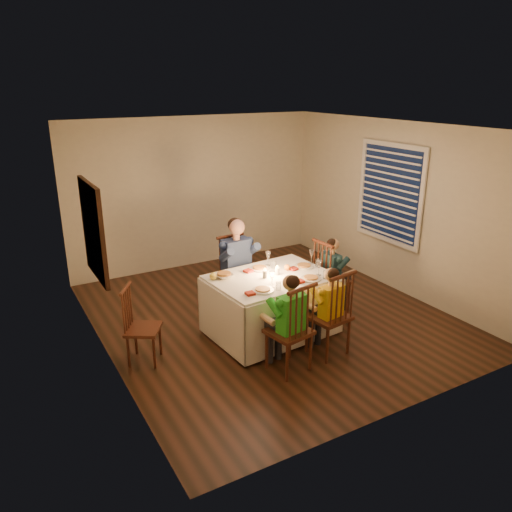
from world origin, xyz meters
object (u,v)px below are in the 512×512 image
child_yellow (327,352)px  chair_near_left (288,369)px  chair_adult (238,309)px  chair_near_right (327,352)px  dining_table (271,293)px  chair_end (330,311)px  chair_extra (146,361)px  child_teal (330,311)px  serving_bowl (224,276)px  adult (238,309)px  child_green (288,369)px

child_yellow → chair_near_left: bearing=-1.4°
chair_adult → chair_near_right: 1.66m
dining_table → chair_end: (1.07, 0.12, -0.57)m
chair_adult → chair_extra: chair_adult is taller
child_teal → serving_bowl: size_ratio=5.11×
chair_adult → serving_bowl: size_ratio=5.04×
chair_near_left → chair_extra: (-1.37, 0.99, 0.00)m
chair_near_left → serving_bowl: size_ratio=5.04×
chair_end → child_yellow: 1.16m
chair_end → adult: 1.33m
dining_table → adult: (-0.04, 0.84, -0.57)m
dining_table → child_yellow: (0.33, -0.77, -0.57)m
dining_table → chair_near_right: 1.02m
chair_extra → child_green: 1.69m
chair_extra → child_green: (1.37, -0.99, 0.00)m
dining_table → chair_near_left: (-0.28, -0.85, -0.57)m
dining_table → chair_near_right: dining_table is taller
chair_near_right → child_yellow: (0.00, 0.00, 0.00)m
chair_near_left → chair_end: bearing=-154.4°
child_yellow → adult: bearing=-85.4°
chair_near_left → chair_end: (1.36, 0.97, 0.00)m
adult → child_yellow: adult is taller
chair_near_left → adult: size_ratio=0.80×
child_yellow → child_teal: size_ratio=1.00×
adult → chair_near_right: bearing=-79.8°
dining_table → chair_extra: 1.75m
chair_adult → adult: 0.00m
chair_near_right → chair_extra: (-1.99, 0.91, 0.00)m
dining_table → chair_adult: dining_table is taller
chair_extra → child_teal: bearing=-58.2°
chair_end → child_green: bearing=122.9°
child_yellow → chair_adult: bearing=-85.4°
chair_end → child_yellow: bearing=137.6°
chair_extra → child_green: size_ratio=0.81×
chair_adult → chair_extra: size_ratio=1.15×
chair_near_left → adult: (0.24, 1.69, 0.00)m
chair_adult → chair_extra: bearing=-159.2°
chair_adult → child_yellow: bearing=-79.8°
chair_near_left → chair_extra: bearing=-45.7°
serving_bowl → dining_table: bearing=-24.8°
chair_adult → chair_near_right: same height
chair_near_right → adult: 1.66m
child_green → child_teal: 1.67m
chair_end → adult: adult is taller
chair_end → chair_extra: bearing=87.0°
chair_end → adult: (-1.12, 0.72, 0.00)m
dining_table → child_green: bearing=-112.9°
adult → child_teal: size_ratio=1.23×
chair_extra → child_green: bearing=-93.6°
adult → child_yellow: bearing=-79.8°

